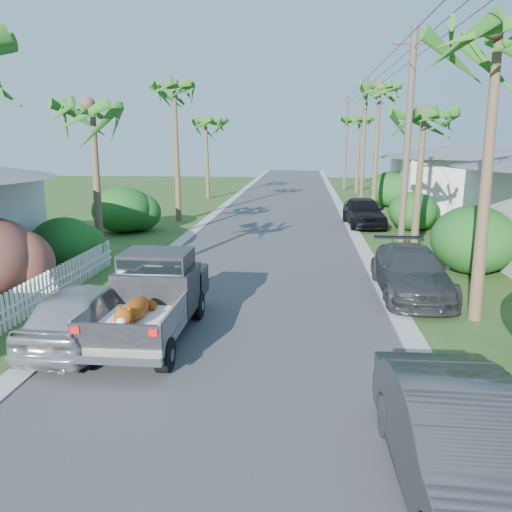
# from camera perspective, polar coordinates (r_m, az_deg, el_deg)

# --- Properties ---
(ground) EXTENTS (120.00, 120.00, 0.00)m
(ground) POSITION_cam_1_polar(r_m,az_deg,el_deg) (9.14, -5.50, -18.68)
(ground) COLOR #2F4A1B
(ground) RESTS_ON ground
(road) EXTENTS (8.00, 100.00, 0.02)m
(road) POSITION_cam_1_polar(r_m,az_deg,el_deg) (33.01, 2.68, 4.71)
(road) COLOR #38383A
(road) RESTS_ON ground
(curb_left) EXTENTS (0.60, 100.00, 0.06)m
(curb_left) POSITION_cam_1_polar(r_m,az_deg,el_deg) (33.48, -4.72, 4.84)
(curb_left) COLOR #A5A39E
(curb_left) RESTS_ON ground
(curb_right) EXTENTS (0.60, 100.00, 0.06)m
(curb_right) POSITION_cam_1_polar(r_m,az_deg,el_deg) (33.08, 10.16, 4.58)
(curb_right) COLOR #A5A39E
(curb_right) RESTS_ON ground
(pickup_truck) EXTENTS (1.98, 5.12, 2.06)m
(pickup_truck) POSITION_cam_1_polar(r_m,az_deg,el_deg) (12.91, -11.48, -4.27)
(pickup_truck) COLOR black
(pickup_truck) RESTS_ON ground
(parked_car_rn) EXTENTS (1.76, 4.74, 1.55)m
(parked_car_rn) POSITION_cam_1_polar(r_m,az_deg,el_deg) (7.69, 22.42, -19.56)
(parked_car_rn) COLOR #282A2D
(parked_car_rn) RESTS_ON ground
(parked_car_rm) EXTENTS (2.08, 5.09, 1.48)m
(parked_car_rm) POSITION_cam_1_polar(r_m,az_deg,el_deg) (16.52, 17.29, -1.77)
(parked_car_rm) COLOR #2E3033
(parked_car_rm) RESTS_ON ground
(parked_car_rf) EXTENTS (2.29, 4.99, 1.66)m
(parked_car_rf) POSITION_cam_1_polar(r_m,az_deg,el_deg) (29.12, 12.21, 4.94)
(parked_car_rf) COLOR black
(parked_car_rf) RESTS_ON ground
(parked_car_ln) EXTENTS (1.87, 4.45, 1.50)m
(parked_car_ln) POSITION_cam_1_polar(r_m,az_deg,el_deg) (12.77, -18.83, -6.14)
(parked_car_ln) COLOR #A9ABB0
(parked_car_ln) RESTS_ON ground
(palm_l_b) EXTENTS (4.40, 4.40, 7.40)m
(palm_l_b) POSITION_cam_1_polar(r_m,az_deg,el_deg) (21.37, -18.35, 16.05)
(palm_l_b) COLOR brown
(palm_l_b) RESTS_ON ground
(palm_l_c) EXTENTS (4.40, 4.40, 9.20)m
(palm_l_c) POSITION_cam_1_polar(r_m,az_deg,el_deg) (30.73, -9.34, 18.72)
(palm_l_c) COLOR brown
(palm_l_c) RESTS_ON ground
(palm_l_d) EXTENTS (4.40, 4.40, 7.70)m
(palm_l_d) POSITION_cam_1_polar(r_m,az_deg,el_deg) (42.42, -5.72, 15.23)
(palm_l_d) COLOR brown
(palm_l_d) RESTS_ON ground
(palm_r_a) EXTENTS (4.40, 4.40, 8.70)m
(palm_r_a) POSITION_cam_1_polar(r_m,az_deg,el_deg) (14.66, 26.27, 22.12)
(palm_r_a) COLOR brown
(palm_r_a) RESTS_ON ground
(palm_r_b) EXTENTS (4.40, 4.40, 7.20)m
(palm_r_b) POSITION_cam_1_polar(r_m,az_deg,el_deg) (23.20, 18.66, 15.26)
(palm_r_b) COLOR brown
(palm_r_b) RESTS_ON ground
(palm_r_c) EXTENTS (4.40, 4.40, 9.40)m
(palm_r_c) POSITION_cam_1_polar(r_m,az_deg,el_deg) (34.10, 13.95, 18.27)
(palm_r_c) COLOR brown
(palm_r_c) RESTS_ON ground
(palm_r_d) EXTENTS (4.40, 4.40, 8.00)m
(palm_r_d) POSITION_cam_1_polar(r_m,az_deg,el_deg) (47.91, 11.76, 15.12)
(palm_r_d) COLOR brown
(palm_r_d) RESTS_ON ground
(shrub_l_c) EXTENTS (2.40, 2.64, 2.00)m
(shrub_l_c) POSITION_cam_1_polar(r_m,az_deg,el_deg) (20.13, -21.12, 1.30)
(shrub_l_c) COLOR #1E4C15
(shrub_l_c) RESTS_ON ground
(shrub_l_d) EXTENTS (3.20, 3.52, 2.40)m
(shrub_l_d) POSITION_cam_1_polar(r_m,az_deg,el_deg) (27.58, -14.96, 5.13)
(shrub_l_d) COLOR #1E4C15
(shrub_l_d) RESTS_ON ground
(shrub_r_b) EXTENTS (3.00, 3.30, 2.50)m
(shrub_r_b) POSITION_cam_1_polar(r_m,az_deg,el_deg) (19.96, 23.57, 1.72)
(shrub_r_b) COLOR #1E4C15
(shrub_r_b) RESTS_ON ground
(shrub_r_c) EXTENTS (2.60, 2.86, 2.10)m
(shrub_r_c) POSITION_cam_1_polar(r_m,az_deg,el_deg) (28.50, 17.48, 4.91)
(shrub_r_c) COLOR #1E4C15
(shrub_r_c) RESTS_ON ground
(shrub_r_d) EXTENTS (3.20, 3.52, 2.60)m
(shrub_r_d) POSITION_cam_1_polar(r_m,az_deg,el_deg) (38.33, 15.21, 7.38)
(shrub_r_d) COLOR #1E4C15
(shrub_r_d) RESTS_ON ground
(picket_fence) EXTENTS (0.10, 11.00, 1.00)m
(picket_fence) POSITION_cam_1_polar(r_m,az_deg,el_deg) (15.74, -23.58, -3.91)
(picket_fence) COLOR white
(picket_fence) RESTS_ON ground
(house_right_far) EXTENTS (9.00, 8.00, 4.60)m
(house_right_far) POSITION_cam_1_polar(r_m,az_deg,el_deg) (39.41, 22.54, 8.19)
(house_right_far) COLOR silver
(house_right_far) RESTS_ON ground
(utility_pole_b) EXTENTS (1.60, 0.26, 9.00)m
(utility_pole_b) POSITION_cam_1_polar(r_m,az_deg,el_deg) (21.01, 16.90, 11.98)
(utility_pole_b) COLOR brown
(utility_pole_b) RESTS_ON ground
(utility_pole_c) EXTENTS (1.60, 0.26, 9.00)m
(utility_pole_c) POSITION_cam_1_polar(r_m,az_deg,el_deg) (35.85, 12.20, 12.47)
(utility_pole_c) COLOR brown
(utility_pole_c) RESTS_ON ground
(utility_pole_d) EXTENTS (1.60, 0.26, 9.00)m
(utility_pole_d) POSITION_cam_1_polar(r_m,az_deg,el_deg) (50.78, 10.25, 12.64)
(utility_pole_d) COLOR brown
(utility_pole_d) RESTS_ON ground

